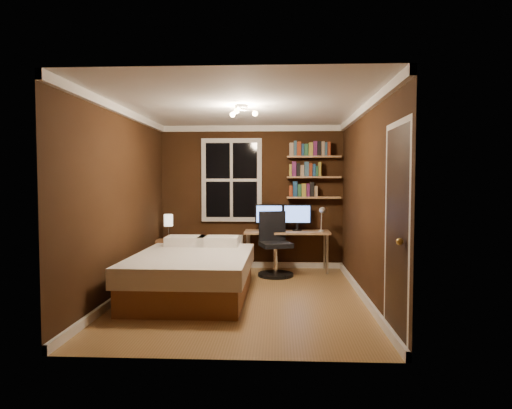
{
  "coord_description": "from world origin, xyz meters",
  "views": [
    {
      "loc": [
        0.47,
        -5.93,
        1.54
      ],
      "look_at": [
        0.16,
        0.45,
        1.21
      ],
      "focal_mm": 32.0,
      "sensor_mm": 36.0,
      "label": 1
    }
  ],
  "objects_px": {
    "bed": "(193,274)",
    "monitor_left": "(269,217)",
    "desk": "(287,235)",
    "desk_lamp": "(322,219)",
    "radiator": "(232,252)",
    "nightstand": "(169,255)",
    "bedside_lamp": "(168,227)",
    "office_chair": "(275,251)",
    "monitor_right": "(297,217)"
  },
  "relations": [
    {
      "from": "monitor_right",
      "to": "desk_lamp",
      "type": "bearing_deg",
      "value": -26.41
    },
    {
      "from": "bed",
      "to": "desk",
      "type": "height_order",
      "value": "bed"
    },
    {
      "from": "bedside_lamp",
      "to": "monitor_right",
      "type": "distance_m",
      "value": 2.2
    },
    {
      "from": "office_chair",
      "to": "desk",
      "type": "bearing_deg",
      "value": 46.44
    },
    {
      "from": "desk",
      "to": "monitor_right",
      "type": "height_order",
      "value": "monitor_right"
    },
    {
      "from": "bed",
      "to": "office_chair",
      "type": "bearing_deg",
      "value": 52.43
    },
    {
      "from": "office_chair",
      "to": "monitor_right",
      "type": "bearing_deg",
      "value": 34.73
    },
    {
      "from": "bed",
      "to": "desk",
      "type": "bearing_deg",
      "value": 54.68
    },
    {
      "from": "nightstand",
      "to": "bedside_lamp",
      "type": "height_order",
      "value": "bedside_lamp"
    },
    {
      "from": "monitor_left",
      "to": "bed",
      "type": "bearing_deg",
      "value": -117.88
    },
    {
      "from": "bedside_lamp",
      "to": "radiator",
      "type": "bearing_deg",
      "value": 15.37
    },
    {
      "from": "bedside_lamp",
      "to": "office_chair",
      "type": "height_order",
      "value": "office_chair"
    },
    {
      "from": "desk",
      "to": "desk_lamp",
      "type": "bearing_deg",
      "value": -12.49
    },
    {
      "from": "radiator",
      "to": "desk_lamp",
      "type": "bearing_deg",
      "value": -11.36
    },
    {
      "from": "radiator",
      "to": "desk_lamp",
      "type": "height_order",
      "value": "desk_lamp"
    },
    {
      "from": "monitor_right",
      "to": "office_chair",
      "type": "height_order",
      "value": "monitor_right"
    },
    {
      "from": "nightstand",
      "to": "bed",
      "type": "bearing_deg",
      "value": -77.49
    },
    {
      "from": "monitor_left",
      "to": "office_chair",
      "type": "height_order",
      "value": "monitor_left"
    },
    {
      "from": "desk",
      "to": "monitor_left",
      "type": "relative_size",
      "value": 2.98
    },
    {
      "from": "nightstand",
      "to": "desk_lamp",
      "type": "height_order",
      "value": "desk_lamp"
    },
    {
      "from": "bed",
      "to": "monitor_left",
      "type": "relative_size",
      "value": 4.35
    },
    {
      "from": "bed",
      "to": "nightstand",
      "type": "height_order",
      "value": "bed"
    },
    {
      "from": "desk_lamp",
      "to": "radiator",
      "type": "bearing_deg",
      "value": 168.64
    },
    {
      "from": "desk",
      "to": "monitor_left",
      "type": "bearing_deg",
      "value": 166.74
    },
    {
      "from": "monitor_right",
      "to": "radiator",
      "type": "bearing_deg",
      "value": 174.49
    },
    {
      "from": "radiator",
      "to": "office_chair",
      "type": "xyz_separation_m",
      "value": [
        0.76,
        -0.58,
        0.11
      ]
    },
    {
      "from": "nightstand",
      "to": "radiator",
      "type": "height_order",
      "value": "radiator"
    },
    {
      "from": "bed",
      "to": "nightstand",
      "type": "distance_m",
      "value": 1.83
    },
    {
      "from": "monitor_left",
      "to": "desk_lamp",
      "type": "bearing_deg",
      "value": -12.76
    },
    {
      "from": "bedside_lamp",
      "to": "office_chair",
      "type": "xyz_separation_m",
      "value": [
        1.81,
        -0.29,
        -0.35
      ]
    },
    {
      "from": "radiator",
      "to": "nightstand",
      "type": "bearing_deg",
      "value": -164.63
    },
    {
      "from": "monitor_left",
      "to": "desk_lamp",
      "type": "relative_size",
      "value": 1.1
    },
    {
      "from": "nightstand",
      "to": "radiator",
      "type": "xyz_separation_m",
      "value": [
        1.05,
        0.29,
        0.03
      ]
    },
    {
      "from": "monitor_left",
      "to": "monitor_right",
      "type": "height_order",
      "value": "same"
    },
    {
      "from": "bed",
      "to": "radiator",
      "type": "bearing_deg",
      "value": 81.21
    },
    {
      "from": "bed",
      "to": "office_chair",
      "type": "height_order",
      "value": "office_chair"
    },
    {
      "from": "radiator",
      "to": "desk_lamp",
      "type": "relative_size",
      "value": 1.33
    },
    {
      "from": "monitor_right",
      "to": "office_chair",
      "type": "bearing_deg",
      "value": -128.71
    },
    {
      "from": "nightstand",
      "to": "desk_lamp",
      "type": "relative_size",
      "value": 1.22
    },
    {
      "from": "bed",
      "to": "desk_lamp",
      "type": "xyz_separation_m",
      "value": [
        1.86,
        1.65,
        0.6
      ]
    },
    {
      "from": "bed",
      "to": "monitor_left",
      "type": "bearing_deg",
      "value": 62.64
    },
    {
      "from": "desk",
      "to": "monitor_left",
      "type": "distance_m",
      "value": 0.43
    },
    {
      "from": "radiator",
      "to": "bedside_lamp",
      "type": "bearing_deg",
      "value": -164.63
    },
    {
      "from": "monitor_left",
      "to": "bedside_lamp",
      "type": "bearing_deg",
      "value": -174.04
    },
    {
      "from": "bedside_lamp",
      "to": "office_chair",
      "type": "bearing_deg",
      "value": -9.22
    },
    {
      "from": "nightstand",
      "to": "desk",
      "type": "xyz_separation_m",
      "value": [
        2.01,
        0.11,
        0.36
      ]
    },
    {
      "from": "radiator",
      "to": "monitor_left",
      "type": "relative_size",
      "value": 1.21
    },
    {
      "from": "nightstand",
      "to": "office_chair",
      "type": "height_order",
      "value": "office_chair"
    },
    {
      "from": "nightstand",
      "to": "monitor_left",
      "type": "height_order",
      "value": "monitor_left"
    },
    {
      "from": "radiator",
      "to": "desk_lamp",
      "type": "distance_m",
      "value": 1.69
    }
  ]
}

